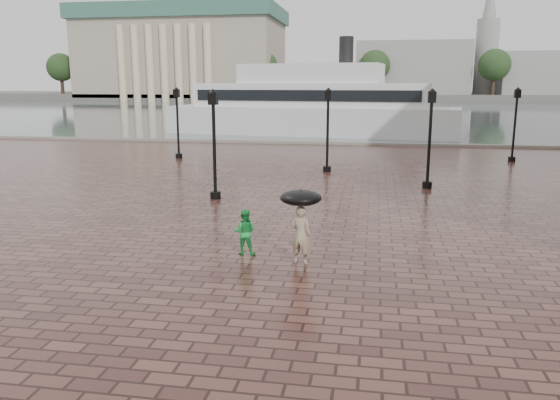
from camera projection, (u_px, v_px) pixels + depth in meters
name	position (u px, v px, depth m)	size (l,w,h in m)	color
ground	(346.00, 297.00, 12.33)	(300.00, 300.00, 0.00)	#391E1A
harbour_water	(372.00, 110.00, 101.01)	(240.00, 240.00, 0.00)	#454E54
quay_edge	(367.00, 145.00, 43.18)	(80.00, 0.60, 0.30)	slate
far_shore	(374.00, 97.00, 166.34)	(300.00, 60.00, 2.00)	#4C4C47
museum	(183.00, 52.00, 157.96)	(57.00, 32.50, 26.00)	gray
distant_skyline	(556.00, 66.00, 146.93)	(102.50, 22.00, 33.00)	gray
far_trees	(375.00, 66.00, 143.38)	(188.00, 8.00, 13.50)	#2D2119
street_lamps	(334.00, 130.00, 29.08)	(21.44, 14.44, 4.40)	black
adult_pedestrian	(301.00, 235.00, 14.52)	(0.58, 0.38, 1.59)	gray
child_pedestrian	(245.00, 232.00, 15.33)	(0.63, 0.49, 1.30)	green
ferry_near	(311.00, 106.00, 51.78)	(27.95, 10.19, 8.96)	silver
umbrella	(301.00, 198.00, 14.31)	(1.10, 1.10, 1.11)	black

